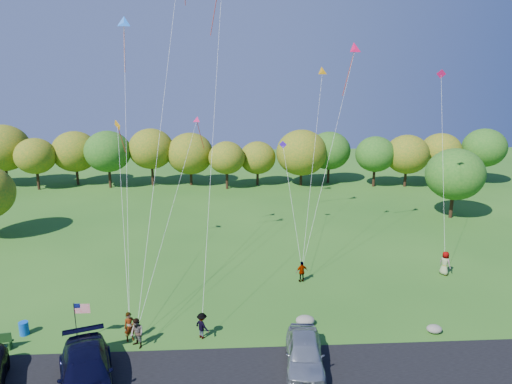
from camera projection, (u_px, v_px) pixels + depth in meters
The scene contains 15 objects.
ground at pixel (223, 339), 26.21m from camera, with size 140.00×140.00×0.00m, color #235819.
asphalt_lane at pixel (222, 384), 22.34m from camera, with size 44.00×6.00×0.06m, color black.
treeline at pixel (222, 155), 59.90m from camera, with size 75.44×27.88×8.06m.
minivan_navy at pixel (86, 374), 21.70m from camera, with size 2.46×6.06×1.76m, color black.
minivan_silver at pixel (305, 353), 23.42m from camera, with size 1.92×4.78×1.63m, color #A6ABB1.
flyer_a at pixel (130, 327), 25.88m from camera, with size 0.64×0.42×1.75m, color #4C4C59.
flyer_b at pixel (137, 333), 25.24m from camera, with size 0.84×0.65×1.73m, color #4C4C59.
flyer_c at pixel (202, 326), 26.18m from camera, with size 1.00×0.58×1.55m, color #4C4C59.
flyer_d at pixel (302, 272), 33.38m from camera, with size 0.93×0.39×1.58m, color #4C4C59.
flyer_e at pixel (445, 263), 34.55m from camera, with size 0.91×0.59×1.85m, color #4C4C59.
trash_barrel at pixel (24, 328), 26.59m from camera, with size 0.54×0.54×0.80m, color #0C49BB.
flag_assembly at pixel (79, 313), 25.51m from camera, with size 0.90×0.58×2.42m.
boulder_near at pixel (305, 320), 27.67m from camera, with size 1.15×0.90×0.58m, color gray.
boulder_far at pixel (434, 329), 26.84m from camera, with size 0.90×0.75×0.47m, color gray.
kites_aloft at pixel (237, 16), 35.09m from camera, with size 26.32×9.27×17.53m.
Camera 1 is at (0.61, -23.39, 14.67)m, focal length 32.00 mm.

